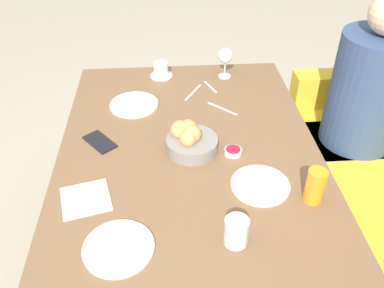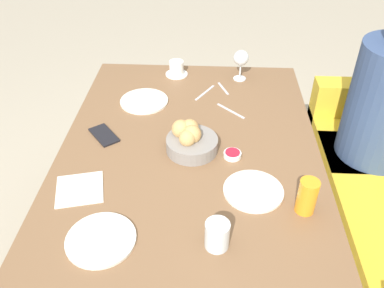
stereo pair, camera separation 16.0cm
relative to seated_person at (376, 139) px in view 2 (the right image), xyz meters
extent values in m
plane|color=#A89E89|center=(0.48, -0.92, -0.52)|extent=(10.00, 10.00, 0.00)
cube|color=brown|center=(0.48, -0.92, 0.21)|extent=(1.57, 1.04, 0.03)
cube|color=brown|center=(-0.26, -1.39, -0.16)|extent=(0.06, 0.06, 0.71)
cube|color=brown|center=(-0.26, -0.46, -0.16)|extent=(0.06, 0.06, 0.71)
cube|color=gold|center=(-0.37, 0.11, -0.20)|extent=(0.14, 0.70, 0.63)
cube|color=#23232D|center=(0.00, 0.00, -0.30)|extent=(0.36, 0.49, 0.43)
cylinder|color=gray|center=(0.43, -0.91, 0.26)|extent=(0.20, 0.20, 0.05)
sphere|color=tan|center=(0.39, -0.96, 0.31)|extent=(0.07, 0.07, 0.07)
sphere|color=tan|center=(0.45, -0.93, 0.31)|extent=(0.07, 0.07, 0.07)
sphere|color=tan|center=(0.43, -0.91, 0.31)|extent=(0.07, 0.07, 0.07)
sphere|color=tan|center=(0.39, -0.92, 0.31)|extent=(0.07, 0.07, 0.07)
cylinder|color=silver|center=(0.08, -1.16, 0.24)|extent=(0.22, 0.22, 0.01)
cylinder|color=silver|center=(0.89, -1.17, 0.24)|extent=(0.22, 0.22, 0.01)
cylinder|color=silver|center=(0.65, -0.69, 0.24)|extent=(0.21, 0.21, 0.01)
cylinder|color=orange|center=(0.73, -0.52, 0.30)|extent=(0.06, 0.06, 0.13)
cylinder|color=silver|center=(0.89, -0.81, 0.28)|extent=(0.08, 0.08, 0.09)
cylinder|color=silver|center=(-0.17, -0.70, 0.23)|extent=(0.06, 0.06, 0.00)
cylinder|color=silver|center=(-0.17, -0.70, 0.27)|extent=(0.01, 0.01, 0.07)
sphere|color=silver|center=(-0.17, -0.70, 0.35)|extent=(0.08, 0.08, 0.08)
cylinder|color=white|center=(-0.20, -1.03, 0.24)|extent=(0.11, 0.11, 0.01)
cylinder|color=white|center=(-0.20, -1.03, 0.27)|extent=(0.07, 0.07, 0.07)
cylinder|color=white|center=(0.46, -0.75, 0.24)|extent=(0.07, 0.07, 0.02)
cylinder|color=#A3192D|center=(0.46, -0.75, 0.25)|extent=(0.06, 0.06, 0.00)
cube|color=#B7B7BC|center=(0.14, -0.75, 0.23)|extent=(0.12, 0.13, 0.00)
cube|color=#B7B7BC|center=(-0.02, -0.87, 0.23)|extent=(0.15, 0.09, 0.00)
cube|color=#B7B7BC|center=(-0.07, -0.78, 0.23)|extent=(0.12, 0.06, 0.00)
cube|color=silver|center=(0.67, -1.30, 0.23)|extent=(0.20, 0.20, 0.00)
cube|color=black|center=(0.35, -1.28, 0.24)|extent=(0.16, 0.15, 0.01)
camera|label=1|loc=(1.69, -1.01, 1.24)|focal=38.00mm
camera|label=2|loc=(1.69, -0.85, 1.24)|focal=38.00mm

